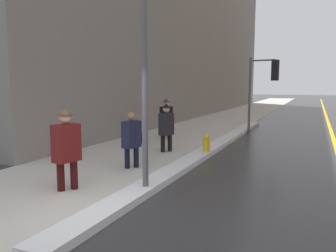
{
  "coord_description": "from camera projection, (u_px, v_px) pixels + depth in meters",
  "views": [
    {
      "loc": [
        3.26,
        -4.12,
        2.15
      ],
      "look_at": [
        -0.4,
        4.0,
        1.05
      ],
      "focal_mm": 35.0,
      "sensor_mm": 36.0,
      "label": 1
    }
  ],
  "objects": [
    {
      "name": "pedestrian_in_fedora",
      "position": [
        166.0,
        117.0,
        13.2
      ],
      "size": [
        0.39,
        0.74,
        1.65
      ],
      "rotation": [
        0.0,
        0.0,
        -1.76
      ],
      "color": "black",
      "rests_on": "ground"
    },
    {
      "name": "pedestrian_with_shoulder_bag",
      "position": [
        132.0,
        137.0,
        8.49
      ],
      "size": [
        0.37,
        0.71,
        1.47
      ],
      "rotation": [
        0.0,
        0.0,
        -1.76
      ],
      "color": "black",
      "rests_on": "ground"
    },
    {
      "name": "lamp_post",
      "position": [
        144.0,
        44.0,
        6.23
      ],
      "size": [
        0.28,
        0.28,
        4.92
      ],
      "color": "#515156",
      "rests_on": "ground"
    },
    {
      "name": "fire_hydrant",
      "position": [
        206.0,
        145.0,
        9.94
      ],
      "size": [
        0.2,
        0.2,
        0.7
      ],
      "color": "gold",
      "rests_on": "ground"
    },
    {
      "name": "pedestrian_nearside",
      "position": [
        166.0,
        126.0,
        10.57
      ],
      "size": [
        0.37,
        0.53,
        1.59
      ],
      "rotation": [
        0.0,
        0.0,
        -1.76
      ],
      "color": "black",
      "rests_on": "ground"
    },
    {
      "name": "building_facade_left",
      "position": [
        175.0,
        17.0,
        25.36
      ],
      "size": [
        6.0,
        36.0,
        14.88
      ],
      "color": "slate",
      "rests_on": "ground"
    },
    {
      "name": "road_centre_stripe",
      "position": [
        330.0,
        127.0,
        17.26
      ],
      "size": [
        0.16,
        80.0,
        0.0
      ],
      "color": "gold",
      "rests_on": "ground"
    },
    {
      "name": "ground_plane",
      "position": [
        89.0,
        219.0,
        5.32
      ],
      "size": [
        160.0,
        160.0,
        0.0
      ],
      "primitive_type": "plane",
      "color": "#2D2D30"
    },
    {
      "name": "pedestrian_trailing",
      "position": [
        66.0,
        146.0,
        6.65
      ],
      "size": [
        0.4,
        0.58,
        1.72
      ],
      "rotation": [
        0.0,
        0.0,
        -1.76
      ],
      "color": "#340C0C",
      "rests_on": "ground"
    },
    {
      "name": "sidewalk_slab",
      "position": [
        219.0,
        122.0,
        19.71
      ],
      "size": [
        4.0,
        80.0,
        0.01
      ],
      "color": "#B2AFA8",
      "rests_on": "ground"
    },
    {
      "name": "traffic_light_near",
      "position": [
        266.0,
        79.0,
        14.57
      ],
      "size": [
        1.31,
        0.33,
        3.42
      ],
      "rotation": [
        0.0,
        0.0,
        -0.12
      ],
      "color": "#515156",
      "rests_on": "ground"
    },
    {
      "name": "snow_bank_curb",
      "position": [
        214.0,
        147.0,
        11.2
      ],
      "size": [
        0.54,
        15.95,
        0.14
      ],
      "color": "silver",
      "rests_on": "ground"
    }
  ]
}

